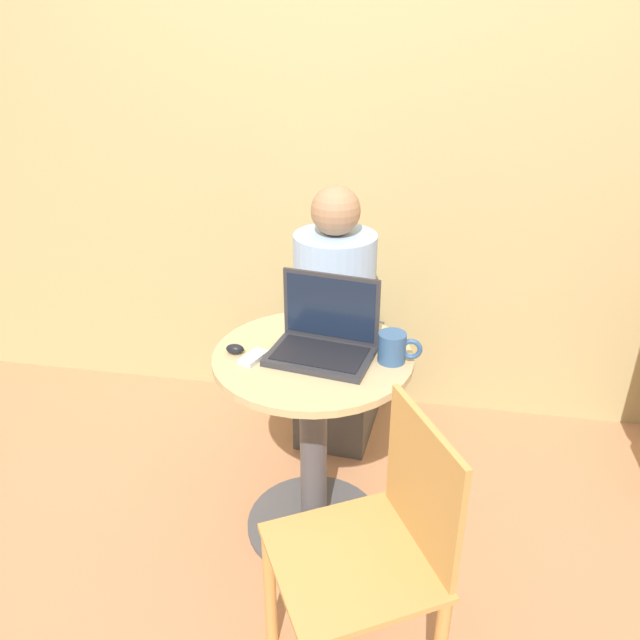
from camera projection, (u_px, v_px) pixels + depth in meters
ground_plane at (314, 524)px, 2.35m from camera, size 12.00×12.00×0.00m
back_wall at (353, 128)px, 2.58m from camera, size 7.00×0.05×2.60m
round_table at (313, 424)px, 2.15m from camera, size 0.65×0.65×0.74m
laptop at (324, 338)px, 2.00m from camera, size 0.36×0.27×0.25m
cell_phone at (253, 357)px, 1.99m from camera, size 0.08×0.11×0.02m
computer_mouse at (235, 349)px, 2.02m from camera, size 0.06×0.04×0.03m
coffee_cup at (394, 348)px, 1.96m from camera, size 0.14×0.09×0.10m
chair_empty at (373, 556)px, 1.64m from camera, size 0.55×0.55×0.85m
person_seated at (337, 339)px, 2.65m from camera, size 0.35×0.52×1.16m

